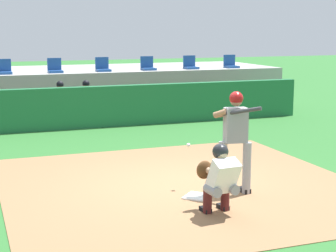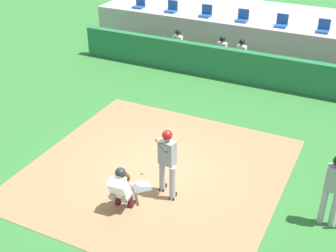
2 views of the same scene
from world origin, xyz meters
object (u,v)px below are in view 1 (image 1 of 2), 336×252
at_px(dugout_player_2, 87,101).
at_px(stadium_seat_7, 231,64).
at_px(stadium_seat_2, 4,70).
at_px(home_plate, 198,197).
at_px(dugout_player_1, 61,102).
at_px(stadium_seat_4, 103,67).
at_px(stadium_seat_5, 148,66).
at_px(catcher_crouched, 219,176).
at_px(stadium_seat_6, 190,65).
at_px(stadium_seat_3, 55,69).
at_px(batter_at_plate, 235,136).

distance_m(dugout_player_2, stadium_seat_7, 6.27).
distance_m(dugout_player_2, stadium_seat_2, 3.16).
xyz_separation_m(stadium_seat_2, stadium_seat_7, (8.12, 0.00, 0.00)).
distance_m(home_plate, dugout_player_1, 8.23).
height_order(home_plate, stadium_seat_4, stadium_seat_4).
height_order(dugout_player_1, dugout_player_2, same).
distance_m(stadium_seat_2, stadium_seat_4, 3.25).
distance_m(home_plate, stadium_seat_2, 10.58).
bearing_deg(home_plate, stadium_seat_5, 76.53).
relative_size(catcher_crouched, dugout_player_2, 1.43).
relative_size(dugout_player_2, stadium_seat_6, 2.71).
height_order(home_plate, dugout_player_2, dugout_player_2).
relative_size(stadium_seat_3, stadium_seat_5, 1.00).
height_order(batter_at_plate, stadium_seat_7, stadium_seat_7).
relative_size(batter_at_plate, catcher_crouched, 0.97).
height_order(stadium_seat_3, stadium_seat_7, same).
bearing_deg(stadium_seat_5, dugout_player_2, -142.14).
bearing_deg(dugout_player_1, batter_at_plate, -78.44).
relative_size(dugout_player_1, stadium_seat_7, 2.71).
distance_m(stadium_seat_3, stadium_seat_6, 4.88).
relative_size(home_plate, stadium_seat_7, 0.92).
xyz_separation_m(dugout_player_2, stadium_seat_2, (-2.26, 2.03, 0.86)).
height_order(stadium_seat_4, stadium_seat_6, same).
relative_size(stadium_seat_4, stadium_seat_6, 1.00).
bearing_deg(catcher_crouched, stadium_seat_2, 102.31).
xyz_separation_m(dugout_player_2, stadium_seat_4, (0.99, 2.03, 0.86)).
xyz_separation_m(batter_at_plate, stadium_seat_6, (3.37, 10.15, 0.50)).
bearing_deg(stadium_seat_5, stadium_seat_7, 0.00).
bearing_deg(stadium_seat_7, home_plate, -119.19).
relative_size(stadium_seat_2, stadium_seat_6, 1.00).
bearing_deg(batter_at_plate, stadium_seat_5, 80.23).
xyz_separation_m(home_plate, dugout_player_1, (-0.97, 8.14, 0.65)).
height_order(stadium_seat_6, stadium_seat_7, same).
distance_m(stadium_seat_2, stadium_seat_5, 4.88).
height_order(stadium_seat_3, stadium_seat_4, same).
relative_size(dugout_player_1, stadium_seat_6, 2.71).
bearing_deg(home_plate, stadium_seat_6, 68.24).
relative_size(stadium_seat_6, stadium_seat_7, 1.00).
distance_m(batter_at_plate, stadium_seat_6, 10.71).
bearing_deg(dugout_player_1, stadium_seat_6, 22.02).
xyz_separation_m(stadium_seat_3, stadium_seat_6, (4.88, 0.00, 0.00)).
bearing_deg(home_plate, batter_at_plate, 2.51).
bearing_deg(dugout_player_1, stadium_seat_3, 85.61).
bearing_deg(home_plate, stadium_seat_3, 94.56).
distance_m(batter_at_plate, stadium_seat_2, 10.63).
xyz_separation_m(dugout_player_1, dugout_player_2, (0.79, 0.00, 0.00)).
height_order(dugout_player_1, stadium_seat_6, stadium_seat_6).
height_order(batter_at_plate, dugout_player_2, batter_at_plate).
bearing_deg(dugout_player_2, stadium_seat_7, 19.13).
bearing_deg(dugout_player_2, catcher_crouched, -89.02).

